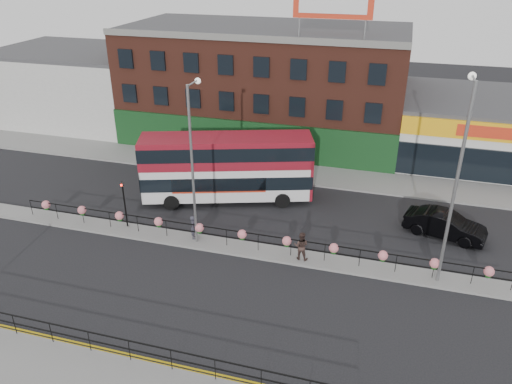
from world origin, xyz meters
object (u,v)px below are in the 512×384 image
(double_decker_bus, at_px, (227,162))
(pedestrian_b, at_px, (301,246))
(lamp_column_west, at_px, (193,152))
(lamp_column_east, at_px, (458,169))
(car, at_px, (445,225))
(pedestrian_a, at_px, (194,227))

(double_decker_bus, relative_size, pedestrian_b, 6.96)
(lamp_column_west, xyz_separation_m, lamp_column_east, (14.21, -0.07, 0.71))
(double_decker_bus, bearing_deg, pedestrian_b, -43.41)
(double_decker_bus, distance_m, lamp_column_east, 15.91)
(pedestrian_b, bearing_deg, car, -146.75)
(car, distance_m, pedestrian_a, 15.83)
(double_decker_bus, bearing_deg, pedestrian_a, -92.41)
(pedestrian_b, relative_size, lamp_column_east, 0.16)
(pedestrian_b, relative_size, lamp_column_west, 0.18)
(double_decker_bus, height_order, pedestrian_b, double_decker_bus)
(lamp_column_west, height_order, lamp_column_east, lamp_column_east)
(lamp_column_east, bearing_deg, pedestrian_b, -177.79)
(double_decker_bus, xyz_separation_m, pedestrian_b, (6.64, -6.28, -1.95))
(car, xyz_separation_m, lamp_column_west, (-14.76, -4.92, 5.16))
(pedestrian_b, height_order, lamp_column_east, lamp_column_east)
(pedestrian_a, bearing_deg, double_decker_bus, -15.26)
(pedestrian_a, xyz_separation_m, lamp_column_west, (0.30, -0.07, 5.06))
(lamp_column_east, bearing_deg, pedestrian_a, 179.46)
(double_decker_bus, height_order, car, double_decker_bus)
(pedestrian_a, xyz_separation_m, pedestrian_b, (6.89, -0.43, 0.11))
(lamp_column_east, bearing_deg, double_decker_bus, 157.24)
(car, bearing_deg, double_decker_bus, 101.78)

